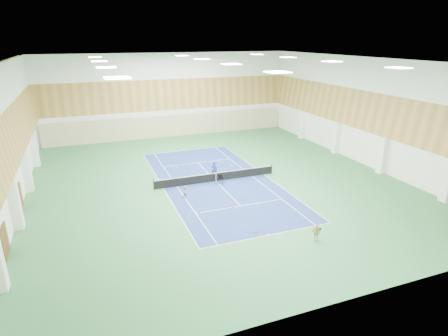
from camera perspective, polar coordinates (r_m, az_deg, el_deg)
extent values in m
plane|color=#2E6B3D|center=(38.56, -1.23, -2.04)|extent=(40.00, 40.00, 0.00)
cube|color=navy|center=(38.56, -1.23, -2.03)|extent=(10.97, 23.77, 0.01)
cube|color=#C6B793|center=(56.31, -8.07, 6.37)|extent=(35.40, 0.16, 3.20)
cube|color=#593319|center=(29.50, -30.40, -9.60)|extent=(0.08, 1.80, 2.20)
cube|color=#593319|center=(36.71, -28.66, -3.82)|extent=(0.08, 1.80, 2.20)
imported|color=navy|center=(39.33, -1.52, -0.23)|extent=(0.74, 0.59, 1.76)
imported|color=#9897A0|center=(34.62, -5.86, -3.65)|extent=(0.70, 0.62, 1.18)
imported|color=tan|center=(28.30, 13.87, -9.56)|extent=(0.82, 0.57, 1.28)
cone|color=#E95E0C|center=(31.87, -3.72, -6.67)|extent=(0.17, 0.17, 0.19)
cone|color=#FE640D|center=(32.77, 1.33, -5.86)|extent=(0.19, 0.19, 0.21)
cone|color=orange|center=(33.20, 5.15, -5.58)|extent=(0.19, 0.19, 0.21)
cone|color=red|center=(34.34, 8.52, -4.85)|extent=(0.19, 0.19, 0.21)
cone|color=#D84C0B|center=(27.45, 0.18, -11.20)|extent=(0.18, 0.18, 0.20)
cone|color=#EE3D0C|center=(28.78, 4.97, -9.69)|extent=(0.22, 0.22, 0.25)
cone|color=#E35B0B|center=(29.57, 9.04, -9.05)|extent=(0.19, 0.19, 0.21)
cone|color=orange|center=(30.90, 14.36, -8.16)|extent=(0.18, 0.18, 0.20)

